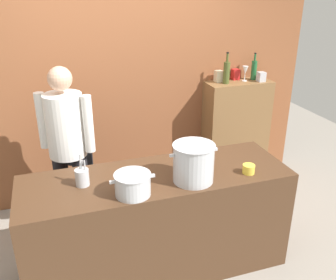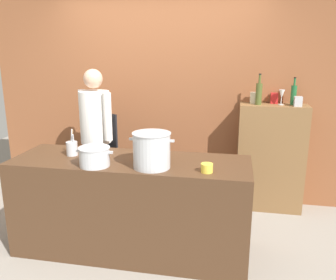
# 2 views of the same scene
# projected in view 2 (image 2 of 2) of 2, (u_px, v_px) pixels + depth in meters

# --- Properties ---
(ground_plane) EXTENTS (8.00, 8.00, 0.00)m
(ground_plane) POSITION_uv_depth(u_px,v_px,m) (133.00, 248.00, 3.35)
(ground_plane) COLOR gray
(brick_back_panel) EXTENTS (4.40, 0.10, 3.00)m
(brick_back_panel) POSITION_uv_depth(u_px,v_px,m) (162.00, 80.00, 4.30)
(brick_back_panel) COLOR brown
(brick_back_panel) RESTS_ON ground_plane
(prep_counter) EXTENTS (2.15, 0.70, 0.90)m
(prep_counter) POSITION_uv_depth(u_px,v_px,m) (131.00, 206.00, 3.23)
(prep_counter) COLOR #472D1C
(prep_counter) RESTS_ON ground_plane
(bar_cabinet) EXTENTS (0.76, 0.32, 1.26)m
(bar_cabinet) POSITION_uv_depth(u_px,v_px,m) (270.00, 158.00, 4.07)
(bar_cabinet) COLOR brown
(bar_cabinet) RESTS_ON ground_plane
(chef) EXTENTS (0.47, 0.41, 1.66)m
(chef) POSITION_uv_depth(u_px,v_px,m) (96.00, 131.00, 3.92)
(chef) COLOR black
(chef) RESTS_ON ground_plane
(stockpot_large) EXTENTS (0.38, 0.32, 0.30)m
(stockpot_large) POSITION_uv_depth(u_px,v_px,m) (152.00, 150.00, 2.88)
(stockpot_large) COLOR #B7BABF
(stockpot_large) RESTS_ON prep_counter
(stockpot_small) EXTENTS (0.33, 0.27, 0.16)m
(stockpot_small) POSITION_uv_depth(u_px,v_px,m) (94.00, 157.00, 2.94)
(stockpot_small) COLOR #B7BABF
(stockpot_small) RESTS_ON prep_counter
(utensil_crock) EXTENTS (0.10, 0.10, 0.25)m
(utensil_crock) POSITION_uv_depth(u_px,v_px,m) (72.00, 148.00, 3.24)
(utensil_crock) COLOR #B7BABF
(utensil_crock) RESTS_ON prep_counter
(butter_jar) EXTENTS (0.10, 0.10, 0.07)m
(butter_jar) POSITION_uv_depth(u_px,v_px,m) (207.00, 168.00, 2.79)
(butter_jar) COLOR yellow
(butter_jar) RESTS_ON prep_counter
(wine_bottle_green) EXTENTS (0.06, 0.06, 0.31)m
(wine_bottle_green) POSITION_uv_depth(u_px,v_px,m) (294.00, 94.00, 3.88)
(wine_bottle_green) COLOR #1E592D
(wine_bottle_green) RESTS_ON bar_cabinet
(wine_bottle_olive) EXTENTS (0.07, 0.07, 0.35)m
(wine_bottle_olive) POSITION_uv_depth(u_px,v_px,m) (259.00, 93.00, 3.89)
(wine_bottle_olive) COLOR #475123
(wine_bottle_olive) RESTS_ON bar_cabinet
(wine_glass_tall) EXTENTS (0.07, 0.07, 0.17)m
(wine_glass_tall) POSITION_uv_depth(u_px,v_px,m) (282.00, 94.00, 3.88)
(wine_glass_tall) COLOR silver
(wine_glass_tall) RESTS_ON bar_cabinet
(spice_tin_red) EXTENTS (0.08, 0.08, 0.12)m
(spice_tin_red) POSITION_uv_depth(u_px,v_px,m) (274.00, 98.00, 3.99)
(spice_tin_red) COLOR red
(spice_tin_red) RESTS_ON bar_cabinet
(spice_tin_silver) EXTENTS (0.08, 0.08, 0.11)m
(spice_tin_silver) POSITION_uv_depth(u_px,v_px,m) (298.00, 101.00, 3.79)
(spice_tin_silver) COLOR #B2B2B7
(spice_tin_silver) RESTS_ON bar_cabinet
(spice_tin_cream) EXTENTS (0.08, 0.08, 0.13)m
(spice_tin_cream) POSITION_uv_depth(u_px,v_px,m) (254.00, 98.00, 4.00)
(spice_tin_cream) COLOR beige
(spice_tin_cream) RESTS_ON bar_cabinet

